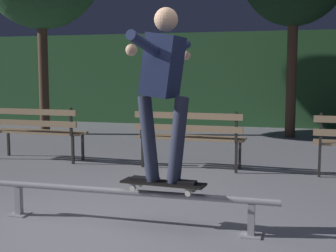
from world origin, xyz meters
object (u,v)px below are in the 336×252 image
grind_rail (127,197)px  skateboarder (163,80)px  park_bench_left_center (190,133)px  skateboard (163,184)px  park_bench_leftmost (36,127)px

grind_rail → skateboarder: size_ratio=1.80×
park_bench_left_center → skateboard: bearing=-82.2°
park_bench_left_center → park_bench_leftmost: bearing=180.0°
grind_rail → skateboarder: (0.35, -0.00, 1.09)m
park_bench_leftmost → park_bench_left_center: (2.53, 0.00, 0.00)m
skateboarder → park_bench_leftmost: bearing=137.5°
skateboard → skateboarder: skateboarder is taller
grind_rail → park_bench_leftmost: (-2.54, 2.66, 0.27)m
skateboarder → skateboard: bearing=175.1°
park_bench_leftmost → skateboard: bearing=-42.5°
skateboard → skateboarder: (0.00, -0.00, 0.94)m
skateboarder → park_bench_left_center: bearing=97.9°
skateboard → park_bench_leftmost: bearing=137.5°
skateboard → grind_rail: bearing=-180.0°
grind_rail → skateboard: skateboard is taller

